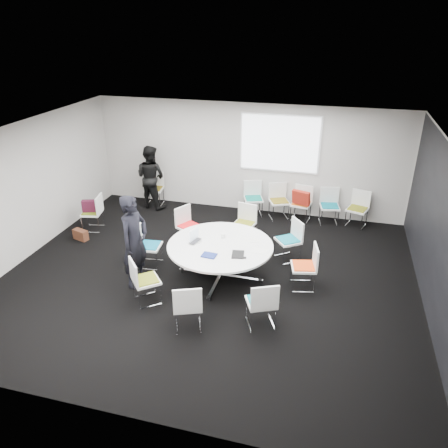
% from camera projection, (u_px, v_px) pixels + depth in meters
% --- Properties ---
extents(room_shell, '(8.08, 7.08, 2.88)m').
position_uv_depth(room_shell, '(213.00, 213.00, 8.06)').
color(room_shell, black).
rests_on(room_shell, ground).
extents(conference_table, '(2.04, 2.04, 0.73)m').
position_uv_depth(conference_table, '(220.00, 254.00, 8.44)').
color(conference_table, silver).
rests_on(conference_table, ground).
extents(projection_screen, '(1.90, 0.03, 1.35)m').
position_uv_depth(projection_screen, '(280.00, 144.00, 10.72)').
color(projection_screen, white).
rests_on(projection_screen, room_shell).
extents(chair_ring_a, '(0.54, 0.55, 0.88)m').
position_uv_depth(chair_ring_a, '(303.00, 275.00, 8.23)').
color(chair_ring_a, silver).
rests_on(chair_ring_a, ground).
extents(chair_ring_b, '(0.63, 0.64, 0.88)m').
position_uv_depth(chair_ring_b, '(288.00, 247.00, 9.20)').
color(chair_ring_b, silver).
rests_on(chair_ring_b, ground).
extents(chair_ring_c, '(0.54, 0.53, 0.88)m').
position_uv_depth(chair_ring_c, '(244.00, 231.00, 9.90)').
color(chair_ring_c, silver).
rests_on(chair_ring_c, ground).
extents(chair_ring_d, '(0.61, 0.62, 0.88)m').
position_uv_depth(chair_ring_d, '(189.00, 233.00, 9.79)').
color(chair_ring_d, silver).
rests_on(chair_ring_d, ground).
extents(chair_ring_e, '(0.50, 0.51, 0.88)m').
position_uv_depth(chair_ring_e, '(149.00, 253.00, 8.97)').
color(chair_ring_e, silver).
rests_on(chair_ring_e, ground).
extents(chair_ring_f, '(0.64, 0.64, 0.88)m').
position_uv_depth(chair_ring_f, '(146.00, 289.00, 7.81)').
color(chair_ring_f, silver).
rests_on(chair_ring_f, ground).
extents(chair_ring_g, '(0.59, 0.59, 0.88)m').
position_uv_depth(chair_ring_g, '(188.00, 314.00, 7.15)').
color(chair_ring_g, silver).
rests_on(chair_ring_g, ground).
extents(chair_ring_h, '(0.61, 0.60, 0.88)m').
position_uv_depth(chair_ring_h, '(261.00, 311.00, 7.21)').
color(chair_ring_h, silver).
rests_on(chair_ring_h, ground).
extents(chair_back_a, '(0.58, 0.58, 0.88)m').
position_uv_depth(chair_back_a, '(253.00, 205.00, 11.27)').
color(chair_back_a, silver).
rests_on(chair_back_a, ground).
extents(chair_back_b, '(0.60, 0.60, 0.88)m').
position_uv_depth(chair_back_b, '(279.00, 208.00, 11.11)').
color(chair_back_b, silver).
rests_on(chair_back_b, ground).
extents(chair_back_c, '(0.53, 0.52, 0.88)m').
position_uv_depth(chair_back_c, '(301.00, 210.00, 10.97)').
color(chair_back_c, silver).
rests_on(chair_back_c, ground).
extents(chair_back_d, '(0.53, 0.52, 0.88)m').
position_uv_depth(chair_back_d, '(329.00, 213.00, 10.82)').
color(chair_back_d, silver).
rests_on(chair_back_d, ground).
extents(chair_back_e, '(0.58, 0.57, 0.88)m').
position_uv_depth(chair_back_e, '(357.00, 216.00, 10.67)').
color(chair_back_e, silver).
rests_on(chair_back_e, ground).
extents(chair_spare_left, '(0.53, 0.54, 0.88)m').
position_uv_depth(chair_spare_left, '(93.00, 219.00, 10.48)').
color(chair_spare_left, silver).
rests_on(chair_spare_left, ground).
extents(chair_person_back, '(0.51, 0.50, 0.88)m').
position_uv_depth(chair_person_back, '(155.00, 195.00, 11.90)').
color(chair_person_back, silver).
rests_on(chair_person_back, ground).
extents(person_main, '(0.56, 0.74, 1.82)m').
position_uv_depth(person_main, '(135.00, 242.00, 8.08)').
color(person_main, black).
rests_on(person_main, ground).
extents(person_back, '(0.95, 0.82, 1.69)m').
position_uv_depth(person_back, '(151.00, 177.00, 11.51)').
color(person_back, black).
rests_on(person_back, ground).
extents(laptop, '(0.26, 0.33, 0.02)m').
position_uv_depth(laptop, '(197.00, 242.00, 8.43)').
color(laptop, '#333338').
rests_on(laptop, conference_table).
extents(laptop_lid, '(0.09, 0.29, 0.22)m').
position_uv_depth(laptop_lid, '(194.00, 234.00, 8.47)').
color(laptop_lid, silver).
rests_on(laptop_lid, conference_table).
extents(notebook_black, '(0.27, 0.33, 0.02)m').
position_uv_depth(notebook_black, '(238.00, 254.00, 7.99)').
color(notebook_black, black).
rests_on(notebook_black, conference_table).
extents(tablet_folio, '(0.28, 0.22, 0.03)m').
position_uv_depth(tablet_folio, '(209.00, 255.00, 7.95)').
color(tablet_folio, navy).
rests_on(tablet_folio, conference_table).
extents(papers_right, '(0.34, 0.27, 0.00)m').
position_uv_depth(papers_right, '(251.00, 240.00, 8.53)').
color(papers_right, white).
rests_on(papers_right, conference_table).
extents(papers_front, '(0.32, 0.23, 0.00)m').
position_uv_depth(papers_front, '(260.00, 251.00, 8.12)').
color(papers_front, white).
rests_on(papers_front, conference_table).
extents(cup, '(0.08, 0.08, 0.09)m').
position_uv_depth(cup, '(223.00, 236.00, 8.59)').
color(cup, white).
rests_on(cup, conference_table).
extents(phone, '(0.15, 0.09, 0.01)m').
position_uv_depth(phone, '(242.00, 258.00, 7.89)').
color(phone, black).
rests_on(phone, conference_table).
extents(maroon_bag, '(0.42, 0.26, 0.28)m').
position_uv_depth(maroon_bag, '(91.00, 206.00, 10.33)').
color(maroon_bag, '#451225').
rests_on(maroon_bag, chair_spare_left).
extents(brown_bag, '(0.39, 0.26, 0.24)m').
position_uv_depth(brown_bag, '(81.00, 235.00, 10.08)').
color(brown_bag, '#4A2617').
rests_on(brown_bag, ground).
extents(red_jacket, '(0.47, 0.30, 0.36)m').
position_uv_depth(red_jacket, '(301.00, 198.00, 10.59)').
color(red_jacket, maroon).
rests_on(red_jacket, chair_back_c).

